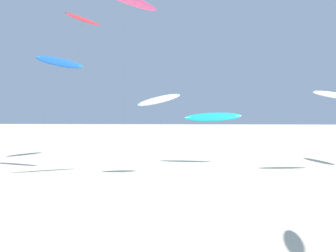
% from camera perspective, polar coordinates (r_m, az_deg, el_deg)
% --- Properties ---
extents(flying_kite_3, '(6.68, 5.61, 10.52)m').
position_cam_1_polar(flying_kite_3, '(51.06, 23.90, 4.23)').
color(flying_kite_3, white).
rests_on(flying_kite_3, ground).
extents(flying_kite_4, '(4.75, 9.47, 21.57)m').
position_cam_1_polar(flying_kite_4, '(58.31, -12.64, 15.34)').
color(flying_kite_4, red).
rests_on(flying_kite_4, ground).
extents(flying_kite_6, '(7.10, 9.31, 15.18)m').
position_cam_1_polar(flying_kite_6, '(50.42, -16.07, 9.21)').
color(flying_kite_6, blue).
rests_on(flying_kite_6, ground).
extents(flying_kite_7, '(8.05, 9.27, 7.52)m').
position_cam_1_polar(flying_kite_7, '(53.86, 6.74, 1.37)').
color(flying_kite_7, '#19B2B7').
rests_on(flying_kite_7, ground).
extents(flying_kite_9, '(5.24, 8.82, 10.11)m').
position_cam_1_polar(flying_kite_9, '(44.43, -1.39, 3.94)').
color(flying_kite_9, white).
rests_on(flying_kite_9, ground).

